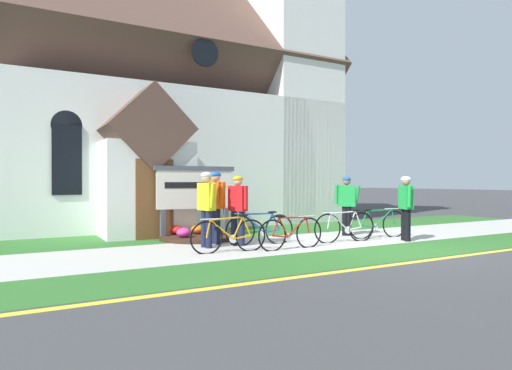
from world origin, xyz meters
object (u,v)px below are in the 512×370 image
roadside_conifer (291,105)px  cyclist_in_green_jersey (347,201)px  cyclist_in_white_jersey (406,203)px  cyclist_in_red_jersey (207,203)px  bicycle_silver (345,227)px  bicycle_red (378,224)px  church_sign (195,190)px  bicycle_blue (229,235)px  bicycle_black (291,233)px  cyclist_in_orange_jersey (216,201)px  cyclist_in_yellow_jersey (238,205)px  bicycle_green (260,229)px

roadside_conifer → cyclist_in_green_jersey: bearing=-114.9°
cyclist_in_white_jersey → cyclist_in_red_jersey: bearing=163.9°
bicycle_silver → bicycle_red: bearing=8.3°
cyclist_in_green_jersey → bicycle_red: bearing=-62.3°
church_sign → bicycle_blue: (-0.25, -2.63, -0.92)m
bicycle_black → cyclist_in_orange_jersey: size_ratio=0.97×
church_sign → bicycle_red: 4.97m
church_sign → cyclist_in_green_jersey: (3.85, -1.63, -0.32)m
bicycle_silver → cyclist_in_orange_jersey: size_ratio=0.98×
cyclist_in_yellow_jersey → cyclist_in_white_jersey: size_ratio=1.00×
bicycle_silver → cyclist_in_yellow_jersey: 2.76m
cyclist_in_yellow_jersey → roadside_conifer: roadside_conifer is taller
bicycle_silver → bicycle_blue: (-3.20, -0.03, -0.01)m
bicycle_silver → cyclist_in_white_jersey: size_ratio=1.04×
bicycle_silver → bicycle_red: (1.30, 0.19, -0.00)m
church_sign → cyclist_in_orange_jersey: bearing=-90.6°
church_sign → cyclist_in_red_jersey: bearing=-103.3°
cyclist_in_green_jersey → cyclist_in_orange_jersey: bearing=176.2°
bicycle_green → cyclist_in_green_jersey: cyclist_in_green_jersey is taller
bicycle_blue → cyclist_in_red_jersey: (-0.18, 0.83, 0.65)m
bicycle_black → cyclist_in_white_jersey: bearing=-4.9°
bicycle_blue → church_sign: bearing=84.6°
bicycle_blue → cyclist_in_white_jersey: (4.68, -0.57, 0.59)m
bicycle_black → bicycle_blue: 1.40m
church_sign → bicycle_green: church_sign is taller
bicycle_red → cyclist_in_orange_jersey: bearing=166.4°
bicycle_black → roadside_conifer: bearing=56.3°
church_sign → bicycle_black: 3.26m
bicycle_red → bicycle_blue: 4.51m
bicycle_blue → cyclist_in_red_jersey: cyclist_in_red_jersey is taller
bicycle_black → cyclist_in_yellow_jersey: (-0.75, 1.12, 0.59)m
cyclist_in_green_jersey → church_sign: bearing=157.0°
bicycle_green → cyclist_in_red_jersey: cyclist_in_red_jersey is taller
church_sign → cyclist_in_yellow_jersey: (0.37, -1.80, -0.32)m
bicycle_blue → cyclist_in_red_jersey: bearing=102.0°
cyclist_in_red_jersey → bicycle_blue: bearing=-78.0°
bicycle_red → bicycle_black: bearing=-170.8°
bicycle_red → cyclist_in_red_jersey: size_ratio=1.01×
cyclist_in_green_jersey → cyclist_in_yellow_jersey: (-3.48, -0.17, -0.00)m
bicycle_black → bicycle_blue: bearing=168.0°
cyclist_in_yellow_jersey → roadside_conifer: 13.00m
bicycle_silver → bicycle_blue: 3.20m
cyclist_in_red_jersey → roadside_conifer: size_ratio=0.21×
bicycle_red → bicycle_green: size_ratio=1.02×
bicycle_silver → bicycle_blue: size_ratio=1.01×
bicycle_silver → cyclist_in_green_jersey: size_ratio=1.04×
roadside_conifer → bicycle_blue: bearing=-129.3°
bicycle_silver → bicycle_green: bicycle_silver is taller
cyclist_in_yellow_jersey → cyclist_in_orange_jersey: bearing=132.3°
roadside_conifer → church_sign: bearing=-136.9°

